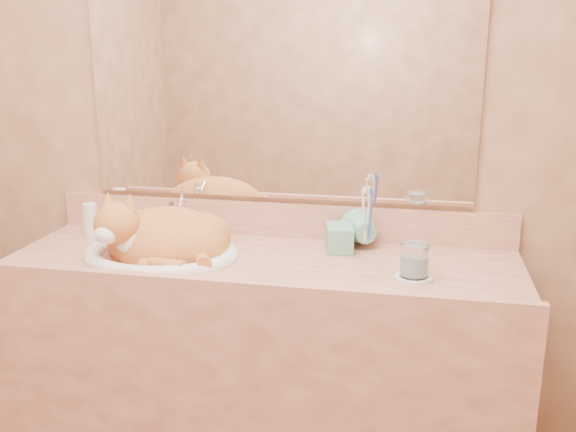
% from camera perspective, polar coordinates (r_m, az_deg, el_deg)
% --- Properties ---
extents(wall_back, '(2.40, 0.02, 2.50)m').
position_cam_1_polar(wall_back, '(2.17, -0.81, 8.44)').
color(wall_back, brown).
rests_on(wall_back, ground).
extents(vanity_counter, '(1.60, 0.55, 0.85)m').
position_cam_1_polar(vanity_counter, '(2.18, -2.31, -14.58)').
color(vanity_counter, '#A05C48').
rests_on(vanity_counter, floor).
extents(mirror, '(1.30, 0.02, 0.80)m').
position_cam_1_polar(mirror, '(2.15, -0.89, 12.11)').
color(mirror, white).
rests_on(mirror, wall_back).
extents(sink_basin, '(0.56, 0.50, 0.15)m').
position_cam_1_polar(sink_basin, '(2.06, -11.28, -1.48)').
color(sink_basin, white).
rests_on(sink_basin, vanity_counter).
extents(faucet, '(0.06, 0.12, 0.15)m').
position_cam_1_polar(faucet, '(2.22, -9.44, -0.09)').
color(faucet, white).
rests_on(faucet, vanity_counter).
extents(cat, '(0.42, 0.35, 0.22)m').
position_cam_1_polar(cat, '(2.07, -11.22, -1.67)').
color(cat, '#B8612A').
rests_on(cat, sink_basin).
extents(soap_dispenser, '(0.10, 0.10, 0.19)m').
position_cam_1_polar(soap_dispenser, '(2.02, 4.76, -1.08)').
color(soap_dispenser, '#6EB095').
rests_on(soap_dispenser, vanity_counter).
extents(toothbrush_cup, '(0.16, 0.16, 0.11)m').
position_cam_1_polar(toothbrush_cup, '(2.08, 7.00, -1.71)').
color(toothbrush_cup, '#6EB095').
rests_on(toothbrush_cup, vanity_counter).
extents(toothbrushes, '(0.04, 0.04, 0.22)m').
position_cam_1_polar(toothbrushes, '(2.06, 7.07, 0.26)').
color(toothbrushes, white).
rests_on(toothbrushes, toothbrush_cup).
extents(saucer, '(0.11, 0.11, 0.01)m').
position_cam_1_polar(saucer, '(1.88, 11.09, -5.39)').
color(saucer, white).
rests_on(saucer, vanity_counter).
extents(water_glass, '(0.08, 0.08, 0.09)m').
position_cam_1_polar(water_glass, '(1.86, 11.18, -3.88)').
color(water_glass, white).
rests_on(water_glass, saucer).
extents(lotion_bottle, '(0.05, 0.05, 0.12)m').
position_cam_1_polar(lotion_bottle, '(2.33, -17.15, -0.32)').
color(lotion_bottle, white).
rests_on(lotion_bottle, vanity_counter).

